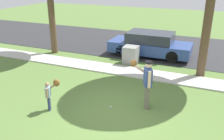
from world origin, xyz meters
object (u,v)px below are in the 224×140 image
object	(u,v)px
utility_cabinet	(131,55)
parked_wagon_blue	(150,44)
baseball	(111,107)
person_adult	(146,79)
person_child	(50,91)

from	to	relation	value
utility_cabinet	parked_wagon_blue	distance (m)	1.78
baseball	person_adult	bearing A→B (deg)	24.90
baseball	person_child	bearing A→B (deg)	-154.50
utility_cabinet	parked_wagon_blue	xyz separation A→B (m)	(0.56, 1.68, 0.20)
baseball	parked_wagon_blue	bearing A→B (deg)	92.59
person_child	utility_cabinet	xyz separation A→B (m)	(0.96, 5.45, -0.23)
baseball	parked_wagon_blue	world-z (taller)	parked_wagon_blue
person_child	utility_cabinet	world-z (taller)	person_child
utility_cabinet	parked_wagon_blue	world-z (taller)	parked_wagon_blue
utility_cabinet	parked_wagon_blue	bearing A→B (deg)	71.48
baseball	utility_cabinet	bearing A→B (deg)	100.45
person_adult	baseball	size ratio (longest dim) A/B	23.02
person_adult	person_child	bearing A→B (deg)	-0.38
utility_cabinet	parked_wagon_blue	size ratio (longest dim) A/B	0.20
person_adult	person_child	distance (m)	3.22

